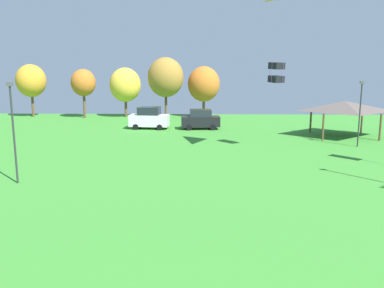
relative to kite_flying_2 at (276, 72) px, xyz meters
The scene contains 12 objects.
kite_flying_2 is the anchor object (origin of this frame).
kite_flying_3 5.16m from the kite_flying_2, 57.15° to the right, with size 2.99×3.69×0.30m.
parked_car_leftmost 17.60m from the kite_flying_2, 136.28° to the left, with size 4.56×2.40×2.51m.
parked_car_second_from_left 14.23m from the kite_flying_2, 118.66° to the left, with size 4.46×2.34×2.23m.
park_pavilion 11.35m from the kite_flying_2, 40.71° to the left, with size 7.01×5.95×3.60m.
light_post_0 8.52m from the kite_flying_2, 12.53° to the left, with size 0.36×0.20×5.77m.
light_post_1 20.43m from the kite_flying_2, 149.12° to the right, with size 0.36×0.20×6.12m.
treeline_tree_0 37.50m from the kite_flying_2, 143.21° to the left, with size 4.10×4.10×7.27m.
treeline_tree_1 30.96m from the kite_flying_2, 136.32° to the left, with size 3.34×3.34×6.64m.
treeline_tree_2 28.18m from the kite_flying_2, 126.83° to the left, with size 4.29×4.29×6.82m.
treeline_tree_3 24.43m from the kite_flying_2, 117.16° to the left, with size 4.88×4.88×8.21m.
treeline_tree_4 23.80m from the kite_flying_2, 104.52° to the left, with size 4.44×4.44×7.01m.
Camera 1 is at (-1.31, -0.01, 7.06)m, focal length 38.00 mm.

